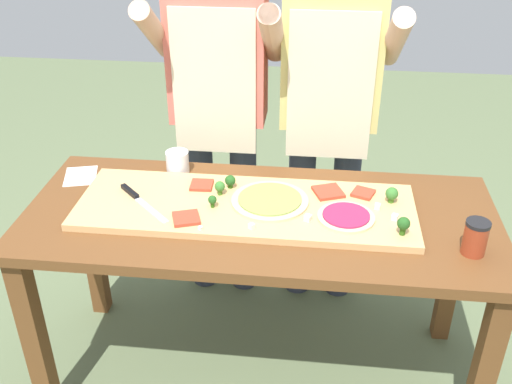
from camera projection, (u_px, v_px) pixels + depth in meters
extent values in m
plane|color=#60704C|center=(259.00, 369.00, 2.52)|extent=(8.00, 8.00, 0.00)
cube|color=brown|center=(35.00, 340.00, 2.15)|extent=(0.07, 0.07, 0.74)
cube|color=brown|center=(483.00, 377.00, 2.00)|extent=(0.07, 0.07, 0.74)
cube|color=brown|center=(92.00, 244.00, 2.67)|extent=(0.07, 0.07, 0.74)
cube|color=brown|center=(452.00, 268.00, 2.52)|extent=(0.07, 0.07, 0.74)
cube|color=brown|center=(260.00, 217.00, 2.14)|extent=(1.70, 0.72, 0.04)
cube|color=tan|center=(246.00, 207.00, 2.14)|extent=(1.21, 0.41, 0.03)
cube|color=#B7BABF|center=(151.00, 210.00, 2.09)|extent=(0.16, 0.16, 0.00)
cube|color=black|center=(130.00, 191.00, 2.19)|extent=(0.09, 0.09, 0.02)
cylinder|color=beige|center=(270.00, 201.00, 2.14)|extent=(0.28, 0.28, 0.01)
cylinder|color=#899E4C|center=(270.00, 199.00, 2.14)|extent=(0.23, 0.23, 0.01)
cylinder|color=beige|center=(346.00, 217.00, 2.05)|extent=(0.20, 0.20, 0.01)
cylinder|color=#9E234C|center=(346.00, 215.00, 2.04)|extent=(0.16, 0.16, 0.01)
cube|color=#BC3D28|center=(328.00, 192.00, 2.19)|extent=(0.13, 0.13, 0.01)
cube|color=#BC3D28|center=(202.00, 185.00, 2.24)|extent=(0.09, 0.09, 0.01)
cube|color=#BC3D28|center=(363.00, 193.00, 2.19)|extent=(0.10, 0.10, 0.01)
cube|color=#BC3D28|center=(186.00, 218.00, 2.04)|extent=(0.11, 0.11, 0.01)
cylinder|color=#3F7220|center=(391.00, 200.00, 2.14)|extent=(0.02, 0.02, 0.02)
sphere|color=#38752D|center=(392.00, 193.00, 2.12)|extent=(0.05, 0.05, 0.05)
cylinder|color=#3F7220|center=(220.00, 192.00, 2.18)|extent=(0.02, 0.02, 0.02)
sphere|color=#38752D|center=(220.00, 186.00, 2.17)|extent=(0.04, 0.04, 0.04)
cylinder|color=#2C5915|center=(230.00, 186.00, 2.23)|extent=(0.02, 0.02, 0.02)
sphere|color=#23561E|center=(230.00, 180.00, 2.22)|extent=(0.04, 0.04, 0.04)
cylinder|color=#2C5915|center=(403.00, 231.00, 1.96)|extent=(0.02, 0.02, 0.03)
sphere|color=#23561E|center=(404.00, 223.00, 1.94)|extent=(0.04, 0.04, 0.04)
cylinder|color=#2C5915|center=(213.00, 205.00, 2.11)|extent=(0.01, 0.01, 0.02)
sphere|color=#23561E|center=(212.00, 200.00, 2.10)|extent=(0.03, 0.03, 0.03)
cube|color=white|center=(200.00, 228.00, 1.99)|extent=(0.02, 0.02, 0.01)
cube|color=white|center=(252.00, 226.00, 1.99)|extent=(0.02, 0.02, 0.02)
cube|color=white|center=(395.00, 217.00, 2.04)|extent=(0.03, 0.03, 0.02)
cube|color=white|center=(308.00, 218.00, 2.03)|extent=(0.03, 0.03, 0.02)
cube|color=white|center=(378.00, 206.00, 2.10)|extent=(0.02, 0.02, 0.02)
cylinder|color=white|center=(178.00, 162.00, 2.37)|extent=(0.09, 0.09, 0.09)
cylinder|color=white|center=(178.00, 166.00, 2.38)|extent=(0.08, 0.08, 0.05)
cylinder|color=#99381E|center=(475.00, 239.00, 1.89)|extent=(0.08, 0.08, 0.11)
cylinder|color=black|center=(479.00, 224.00, 1.86)|extent=(0.08, 0.08, 0.01)
cube|color=white|center=(81.00, 176.00, 2.36)|extent=(0.16, 0.18, 0.00)
cylinder|color=#333847|center=(202.00, 205.00, 2.82)|extent=(0.12, 0.12, 0.90)
cylinder|color=#333847|center=(244.00, 207.00, 2.80)|extent=(0.12, 0.12, 0.90)
cube|color=#DB6B5B|center=(218.00, 56.00, 2.44)|extent=(0.40, 0.20, 0.55)
cube|color=beige|center=(214.00, 84.00, 2.39)|extent=(0.34, 0.01, 0.60)
cylinder|color=tan|center=(154.00, 31.00, 2.32)|extent=(0.08, 0.39, 0.31)
cylinder|color=tan|center=(272.00, 35.00, 2.27)|extent=(0.08, 0.39, 0.31)
cylinder|color=#333847|center=(300.00, 210.00, 2.77)|extent=(0.12, 0.12, 0.90)
cylinder|color=#333847|center=(344.00, 213.00, 2.75)|extent=(0.12, 0.12, 0.90)
cube|color=#D1C670|center=(332.00, 60.00, 2.40)|extent=(0.40, 0.20, 0.55)
cube|color=beige|center=(331.00, 88.00, 2.34)|extent=(0.34, 0.01, 0.60)
cylinder|color=#DBB293|center=(273.00, 35.00, 2.27)|extent=(0.08, 0.39, 0.31)
cylinder|color=#DBB293|center=(396.00, 38.00, 2.23)|extent=(0.08, 0.39, 0.31)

